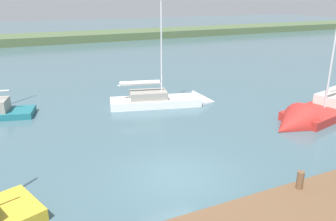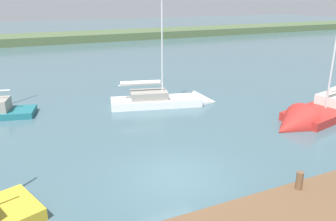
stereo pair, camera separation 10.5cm
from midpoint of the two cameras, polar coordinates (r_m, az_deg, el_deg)
name	(u,v)px [view 1 (the left image)]	position (r m, az deg, el deg)	size (l,w,h in m)	color
ground_plane	(176,177)	(13.68, 1.23, -11.27)	(200.00, 200.00, 0.00)	#42606B
far_shoreline	(45,42)	(57.60, -20.23, 10.82)	(180.00, 8.00, 2.40)	#4C603D
mooring_post_near	(300,180)	(12.15, 21.30, -10.95)	(0.23, 0.23, 0.62)	brown
sailboat_behind_pier	(169,103)	(22.33, -0.05, 1.34)	(7.27, 3.46, 7.44)	white
sailboat_mid_channel	(317,115)	(21.80, 23.88, -0.75)	(9.41, 4.24, 10.41)	#B22823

